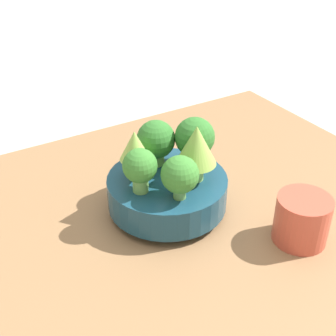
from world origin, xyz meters
name	(u,v)px	position (x,y,z in m)	size (l,w,h in m)	color
ground_plane	(172,233)	(0.00, 0.00, 0.00)	(6.00, 6.00, 0.00)	#ADA89E
table	(172,224)	(0.00, 0.00, 0.02)	(0.96, 0.74, 0.04)	olive
bowl	(168,191)	(0.00, 0.02, 0.08)	(0.21, 0.21, 0.07)	navy
broccoli_floret_right	(195,138)	(0.06, 0.03, 0.17)	(0.07, 0.07, 0.09)	#6BA34C
romanesco_piece_far	(135,148)	(-0.05, 0.05, 0.17)	(0.05, 0.05, 0.09)	#7AB256
broccoli_floret_left	(140,167)	(-0.06, 0.01, 0.16)	(0.06, 0.06, 0.08)	#6BA34C
broccoli_floret_back	(156,140)	(0.01, 0.07, 0.16)	(0.07, 0.07, 0.08)	#7AB256
broccoli_floret_front	(180,175)	(-0.01, -0.04, 0.15)	(0.06, 0.06, 0.08)	#609347
romanesco_piece_near	(196,147)	(0.04, -0.01, 0.17)	(0.07, 0.07, 0.10)	#7AB256
cup	(302,219)	(0.15, -0.16, 0.08)	(0.09, 0.09, 0.08)	#C64C38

